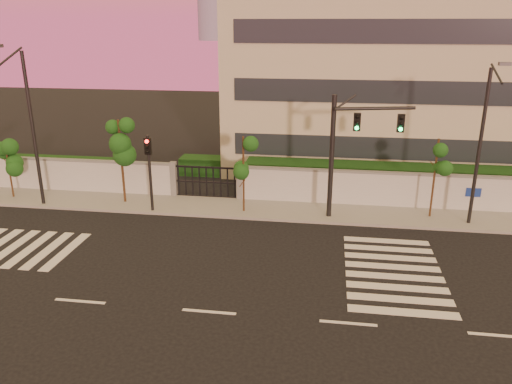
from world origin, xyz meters
The scene contains 14 objects.
ground centered at (0.00, 0.00, 0.00)m, with size 120.00×120.00×0.00m, color black.
sidewalk centered at (0.00, 10.50, 0.07)m, with size 60.00×3.00×0.15m, color gray.
perimeter_wall centered at (0.10, 12.00, 1.07)m, with size 60.00×0.36×2.20m.
hedge_row centered at (1.17, 14.74, 0.82)m, with size 41.00×4.25×1.80m.
institutional_building centered at (9.00, 21.99, 6.16)m, with size 24.40×12.40×12.25m.
road_markings centered at (-1.58, 3.76, 0.01)m, with size 57.00×7.62×0.02m.
street_tree_b centered at (-14.42, 10.34, 2.44)m, with size 1.31×1.04×3.31m.
street_tree_c centered at (-7.46, 10.48, 3.63)m, with size 1.64×1.30×4.93m.
street_tree_d centered at (-0.40, 9.98, 3.19)m, with size 1.34×1.07×4.33m.
street_tree_e centered at (9.61, 10.63, 3.23)m, with size 1.33×1.06×4.39m.
traffic_signal_main centered at (5.06, 9.88, 4.18)m, with size 4.14×1.07×6.61m.
traffic_signal_secondary centered at (-5.43, 9.31, 2.77)m, with size 0.34×0.33×4.37m.
streetlight_west centered at (-12.01, 9.29, 4.87)m, with size 0.54×2.17×9.01m.
streetlight_east centered at (11.42, 9.79, 4.52)m, with size 0.50×2.01×8.37m.
Camera 1 is at (3.99, -15.36, 10.01)m, focal length 35.00 mm.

